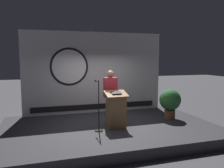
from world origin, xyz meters
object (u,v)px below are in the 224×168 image
at_px(speaker_person, 110,97).
at_px(microphone_stand, 98,113).
at_px(potted_plant, 170,101).
at_px(podium, 116,110).

xyz_separation_m(speaker_person, microphone_stand, (-0.53, -0.58, -0.35)).
bearing_deg(speaker_person, potted_plant, -1.51).
distance_m(podium, microphone_stand, 0.56).
relative_size(podium, speaker_person, 0.66).
bearing_deg(potted_plant, microphone_stand, -168.73).
xyz_separation_m(podium, microphone_stand, (-0.56, -0.09, -0.02)).
height_order(podium, microphone_stand, microphone_stand).
bearing_deg(potted_plant, speaker_person, 178.49).
bearing_deg(speaker_person, microphone_stand, -132.55).
relative_size(speaker_person, microphone_stand, 1.16).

